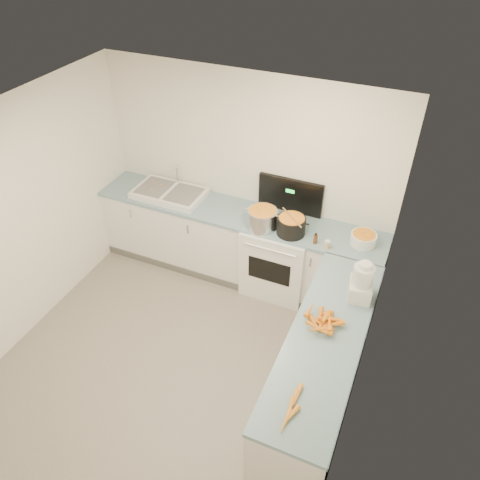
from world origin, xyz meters
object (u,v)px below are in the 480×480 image
at_px(sink, 169,193).
at_px(food_processor, 361,283).
at_px(mixing_bowl, 363,239).
at_px(spice_jar, 327,245).
at_px(black_pot, 291,226).
at_px(steel_pot, 262,220).
at_px(extract_bottle, 315,239).
at_px(stove, 279,256).

height_order(sink, food_processor, food_processor).
height_order(mixing_bowl, spice_jar, mixing_bowl).
bearing_deg(mixing_bowl, black_pot, -170.37).
xyz_separation_m(steel_pot, mixing_bowl, (1.09, 0.15, -0.04)).
bearing_deg(mixing_bowl, extract_bottle, -157.38).
relative_size(black_pot, extract_bottle, 2.88).
height_order(stove, spice_jar, stove).
bearing_deg(steel_pot, sink, 172.98).
bearing_deg(stove, sink, 179.38).
height_order(sink, spice_jar, sink).
bearing_deg(spice_jar, black_pot, 167.17).
bearing_deg(stove, spice_jar, -20.69).
bearing_deg(food_processor, stove, 142.41).
height_order(steel_pot, mixing_bowl, steel_pot).
xyz_separation_m(extract_bottle, food_processor, (0.60, -0.62, 0.12)).
xyz_separation_m(steel_pot, spice_jar, (0.76, -0.08, -0.06)).
xyz_separation_m(mixing_bowl, food_processor, (0.13, -0.81, 0.11)).
distance_m(black_pot, spice_jar, 0.45).
relative_size(black_pot, mixing_bowl, 1.14).
xyz_separation_m(steel_pot, black_pot, (0.33, 0.02, -0.01)).
distance_m(mixing_bowl, food_processor, 0.83).
relative_size(spice_jar, food_processor, 0.20).
xyz_separation_m(sink, black_pot, (1.61, -0.14, 0.05)).
relative_size(sink, spice_jar, 10.49).
distance_m(sink, spice_jar, 2.05).
bearing_deg(stove, extract_bottle, -22.71).
distance_m(black_pot, food_processor, 1.13).
xyz_separation_m(stove, steel_pot, (-0.17, -0.14, 0.57)).
bearing_deg(extract_bottle, sink, 173.87).
distance_m(black_pot, mixing_bowl, 0.77).
xyz_separation_m(stove, mixing_bowl, (0.92, 0.01, 0.53)).
distance_m(mixing_bowl, extract_bottle, 0.51).
distance_m(stove, food_processor, 1.47).
relative_size(black_pot, food_processor, 0.76).
relative_size(black_pot, spice_jar, 3.80).
height_order(sink, extract_bottle, sink).
xyz_separation_m(sink, steel_pot, (1.28, -0.16, 0.06)).
bearing_deg(mixing_bowl, stove, -179.64).
xyz_separation_m(black_pot, extract_bottle, (0.30, -0.07, -0.04)).
distance_m(sink, extract_bottle, 1.91).
relative_size(extract_bottle, spice_jar, 1.32).
height_order(stove, steel_pot, stove).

